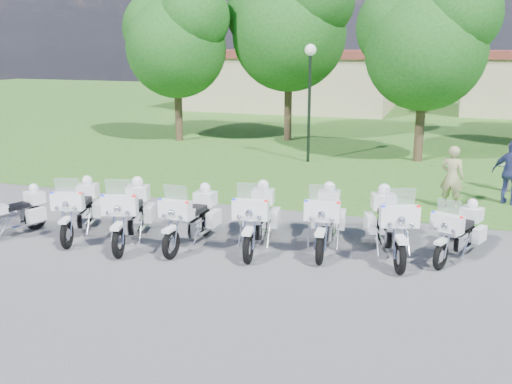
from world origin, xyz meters
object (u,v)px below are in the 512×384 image
(motorcycle_2, at_px, (130,212))
(motorcycle_3, at_px, (192,217))
(motorcycle_7, at_px, (459,231))
(motorcycle_5, at_px, (325,218))
(bystander_a, at_px, (452,177))
(bystander_b, at_px, (509,167))
(motorcycle_6, at_px, (390,223))
(motorcycle_0, at_px, (10,212))
(motorcycle_4, at_px, (257,217))
(lamp_post, at_px, (310,75))
(bystander_c, at_px, (512,173))
(motorcycle_1, at_px, (79,208))

(motorcycle_2, xyz_separation_m, motorcycle_3, (1.44, 0.29, -0.05))
(motorcycle_7, bearing_deg, motorcycle_5, 28.10)
(bystander_a, xyz_separation_m, bystander_b, (1.71, 2.64, -0.12))
(motorcycle_6, bearing_deg, motorcycle_3, -7.43)
(motorcycle_0, relative_size, bystander_b, 1.33)
(motorcycle_4, xyz_separation_m, motorcycle_6, (2.92, 0.43, 0.02))
(motorcycle_2, xyz_separation_m, bystander_a, (7.10, 5.38, 0.19))
(motorcycle_4, height_order, motorcycle_7, motorcycle_4)
(motorcycle_6, relative_size, bystander_b, 1.62)
(bystander_a, bearing_deg, motorcycle_5, 72.28)
(motorcycle_2, bearing_deg, motorcycle_4, 175.94)
(motorcycle_0, xyz_separation_m, bystander_a, (10.06, 5.95, 0.30))
(bystander_a, relative_size, bystander_b, 1.16)
(motorcycle_4, xyz_separation_m, lamp_post, (-1.21, 9.88, 2.68))
(motorcycle_7, bearing_deg, motorcycle_6, 33.90)
(motorcycle_6, distance_m, bystander_a, 4.50)
(motorcycle_3, xyz_separation_m, motorcycle_4, (1.49, 0.34, 0.04))
(motorcycle_3, bearing_deg, motorcycle_0, 13.13)
(motorcycle_0, bearing_deg, motorcycle_6, -150.34)
(motorcycle_7, bearing_deg, bystander_c, -84.07)
(motorcycle_5, bearing_deg, bystander_a, -128.06)
(motorcycle_5, distance_m, bystander_b, 8.23)
(motorcycle_7, height_order, bystander_c, bystander_c)
(motorcycle_3, xyz_separation_m, motorcycle_7, (5.85, 1.08, -0.06))
(motorcycle_7, height_order, lamp_post, lamp_post)
(motorcycle_1, distance_m, bystander_b, 12.97)
(motorcycle_3, bearing_deg, motorcycle_6, -168.03)
(motorcycle_1, bearing_deg, motorcycle_5, 171.70)
(motorcycle_2, xyz_separation_m, bystander_b, (8.81, 8.01, 0.06))
(motorcycle_3, bearing_deg, motorcycle_7, -167.50)
(motorcycle_1, xyz_separation_m, motorcycle_2, (1.44, -0.05, 0.04))
(bystander_b, bearing_deg, motorcycle_0, 18.26)
(motorcycle_7, bearing_deg, bystander_b, -81.03)
(motorcycle_0, distance_m, motorcycle_4, 6.02)
(motorcycle_0, height_order, bystander_b, bystander_b)
(motorcycle_6, height_order, lamp_post, lamp_post)
(motorcycle_5, bearing_deg, bystander_c, -135.11)
(motorcycle_0, distance_m, motorcycle_7, 10.44)
(motorcycle_0, relative_size, bystander_a, 1.15)
(motorcycle_0, xyz_separation_m, bystander_b, (11.77, 8.59, 0.17))
(motorcycle_2, xyz_separation_m, bystander_c, (8.72, 6.40, 0.22))
(motorcycle_3, distance_m, bystander_c, 9.51)
(bystander_c, bearing_deg, bystander_b, -71.77)
(motorcycle_5, bearing_deg, lamp_post, -80.33)
(motorcycle_1, height_order, bystander_b, motorcycle_1)
(motorcycle_3, height_order, lamp_post, lamp_post)
(motorcycle_0, bearing_deg, motorcycle_5, -148.42)
(motorcycle_0, distance_m, lamp_post, 12.35)
(motorcycle_0, distance_m, bystander_b, 14.57)
(motorcycle_4, relative_size, bystander_c, 1.36)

